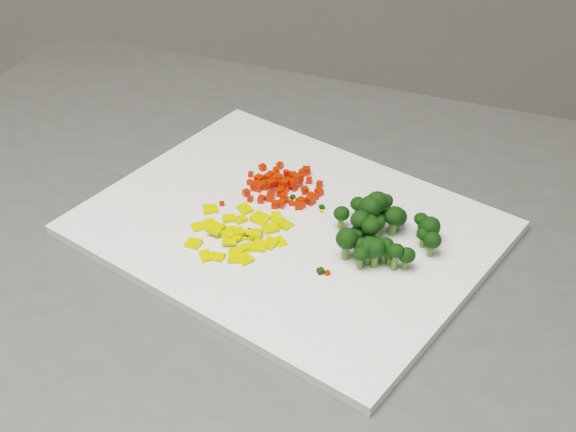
{
  "coord_description": "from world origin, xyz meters",
  "views": [
    {
      "loc": [
        0.05,
        -0.36,
        1.42
      ],
      "look_at": [
        0.05,
        0.31,
        0.92
      ],
      "focal_mm": 50.0,
      "sensor_mm": 36.0,
      "label": 1
    }
  ],
  "objects_px": {
    "pepper_pile": "(238,228)",
    "broccoli_pile": "(382,223)",
    "cutting_board": "(288,228)",
    "carrot_pile": "(283,179)"
  },
  "relations": [
    {
      "from": "carrot_pile",
      "to": "pepper_pile",
      "type": "distance_m",
      "value": 0.09
    },
    {
      "from": "cutting_board",
      "to": "pepper_pile",
      "type": "distance_m",
      "value": 0.06
    },
    {
      "from": "pepper_pile",
      "to": "broccoli_pile",
      "type": "relative_size",
      "value": 0.97
    },
    {
      "from": "carrot_pile",
      "to": "pepper_pile",
      "type": "bearing_deg",
      "value": -119.22
    },
    {
      "from": "cutting_board",
      "to": "pepper_pile",
      "type": "height_order",
      "value": "pepper_pile"
    },
    {
      "from": "carrot_pile",
      "to": "broccoli_pile",
      "type": "distance_m",
      "value": 0.14
    },
    {
      "from": "pepper_pile",
      "to": "cutting_board",
      "type": "bearing_deg",
      "value": 17.66
    },
    {
      "from": "cutting_board",
      "to": "broccoli_pile",
      "type": "height_order",
      "value": "broccoli_pile"
    },
    {
      "from": "cutting_board",
      "to": "carrot_pile",
      "type": "relative_size",
      "value": 4.5
    },
    {
      "from": "cutting_board",
      "to": "broccoli_pile",
      "type": "bearing_deg",
      "value": -18.92
    }
  ]
}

